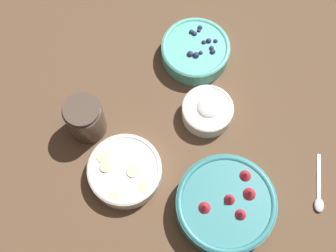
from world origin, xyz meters
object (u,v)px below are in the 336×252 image
Objects in this scene: bowl_strawberries at (226,204)px; bowl_bananas at (125,171)px; bowl_cream at (207,111)px; bowl_blueberries at (195,50)px; jar_chocolate at (85,119)px.

bowl_strawberries reaches higher than bowl_bananas.
bowl_cream is (-0.05, 0.22, -0.01)m from bowl_strawberries.
bowl_blueberries is at bearing 66.28° from bowl_bananas.
bowl_strawberries is 1.99× the size of jar_chocolate.
bowl_strawberries is 1.80× the size of bowl_cream.
bowl_bananas is 1.52× the size of jar_chocolate.
bowl_cream is at bearing 42.14° from bowl_bananas.
bowl_bananas is at bearing 164.94° from bowl_strawberries.
jar_chocolate is (-0.33, 0.17, 0.01)m from bowl_strawberries.
jar_chocolate is (-0.28, -0.05, 0.02)m from bowl_cream.
bowl_strawberries reaches higher than bowl_blueberries.
bowl_cream is at bearing 10.74° from jar_chocolate.
bowl_cream is at bearing 102.45° from bowl_strawberries.
bowl_blueberries reaches higher than bowl_bananas.
bowl_cream is 0.29m from jar_chocolate.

